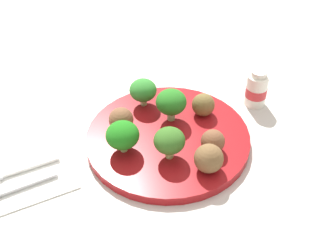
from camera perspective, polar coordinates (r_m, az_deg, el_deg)
ground_plane at (r=0.73m, az=0.00°, el=-2.15°), size 4.00×4.00×0.00m
plate at (r=0.72m, az=0.00°, el=-1.68°), size 0.28×0.28×0.02m
broccoli_floret_front_left at (r=0.76m, az=-3.40°, el=4.85°), size 0.05×0.05×0.05m
broccoli_floret_back_right at (r=0.66m, az=0.19°, el=-2.04°), size 0.05×0.05×0.05m
broccoli_floret_near_rim at (r=0.73m, az=0.43°, el=3.23°), size 0.05×0.05×0.06m
broccoli_floret_mid_left at (r=0.67m, az=-6.19°, el=-1.26°), size 0.05×0.05×0.05m
meatball_back_left at (r=0.72m, az=-6.37°, el=0.87°), size 0.04×0.04×0.04m
meatball_back_right at (r=0.65m, az=5.55°, el=-4.41°), size 0.05×0.05×0.05m
meatball_front_right at (r=0.68m, az=6.10°, el=-2.09°), size 0.04×0.04×0.04m
meatball_mid_left at (r=0.75m, az=4.81°, el=2.89°), size 0.04×0.04×0.04m
napkin at (r=0.70m, az=-19.85°, el=-6.97°), size 0.18×0.14×0.01m
fork at (r=0.69m, az=-20.28°, el=-7.91°), size 0.12×0.03×0.01m
knife at (r=0.71m, az=-20.78°, el=-5.89°), size 0.15×0.03×0.01m
yogurt_bottle at (r=0.81m, az=11.92°, el=4.87°), size 0.04×0.04×0.07m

